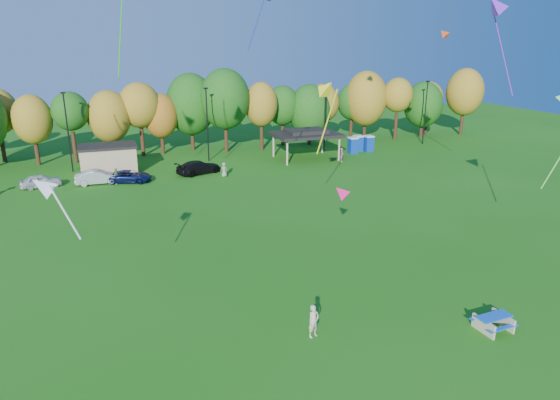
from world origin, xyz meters
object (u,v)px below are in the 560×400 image
object	(u,v)px
porta_potties	(360,144)
car_b	(98,177)
kite_flyer	(314,321)
car_d	(199,167)
car_a	(41,181)
car_c	(129,176)
picnic_table	(493,322)

from	to	relation	value
porta_potties	car_b	bearing A→B (deg)	-171.98
kite_flyer	car_d	world-z (taller)	kite_flyer
car_a	car_d	distance (m)	16.41
car_a	car_b	distance (m)	5.61
kite_flyer	car_c	world-z (taller)	kite_flyer
kite_flyer	car_b	size ratio (longest dim) A/B	0.38
porta_potties	car_a	size ratio (longest dim) A/B	0.93
picnic_table	car_c	bearing A→B (deg)	109.87
kite_flyer	car_c	size ratio (longest dim) A/B	0.38
car_b	porta_potties	bearing A→B (deg)	-80.01
picnic_table	car_a	world-z (taller)	car_a
picnic_table	car_d	distance (m)	38.21
porta_potties	car_d	bearing A→B (deg)	-169.70
car_c	car_d	distance (m)	7.74
picnic_table	car_c	distance (m)	39.59
kite_flyer	car_d	xyz separation A→B (m)	(1.08, 34.70, -0.12)
kite_flyer	porta_potties	bearing A→B (deg)	39.48
porta_potties	picnic_table	bearing A→B (deg)	-109.87
porta_potties	car_a	bearing A→B (deg)	-174.08
car_b	car_d	xyz separation A→B (m)	(10.84, 0.59, 0.00)
car_d	car_a	bearing A→B (deg)	69.96
picnic_table	car_b	size ratio (longest dim) A/B	0.43
car_a	car_d	bearing A→B (deg)	-100.58
picnic_table	kite_flyer	size ratio (longest dim) A/B	1.12
car_b	car_d	distance (m)	10.86
picnic_table	car_d	bearing A→B (deg)	98.63
car_b	car_c	world-z (taller)	car_b
porta_potties	car_a	xyz separation A→B (m)	(-39.38, -4.08, -0.41)
picnic_table	kite_flyer	xyz separation A→B (m)	(-9.05, 2.67, 0.41)
picnic_table	car_a	xyz separation A→B (m)	(-24.37, 37.46, 0.21)
kite_flyer	car_b	distance (m)	35.48
car_a	car_c	distance (m)	8.80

